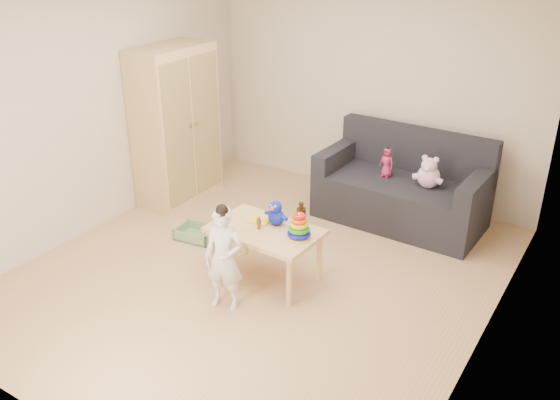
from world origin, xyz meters
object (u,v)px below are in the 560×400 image
Objects in this scene: play_table at (265,254)px; toddler at (224,260)px; sofa at (400,201)px; wardrobe at (176,125)px.

play_table is 1.07× the size of toddler.
sofa is 1.94× the size of toddler.
sofa is 1.81× the size of play_table.
sofa is (2.42, 0.79, -0.64)m from wardrobe.
sofa is 2.37m from toddler.
toddler is at bearing -103.57° from sofa.
play_table is (1.84, -0.95, -0.63)m from wardrobe.
play_table reaches higher than sofa.
wardrobe reaches higher than toddler.
toddler is at bearing -94.65° from play_table.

